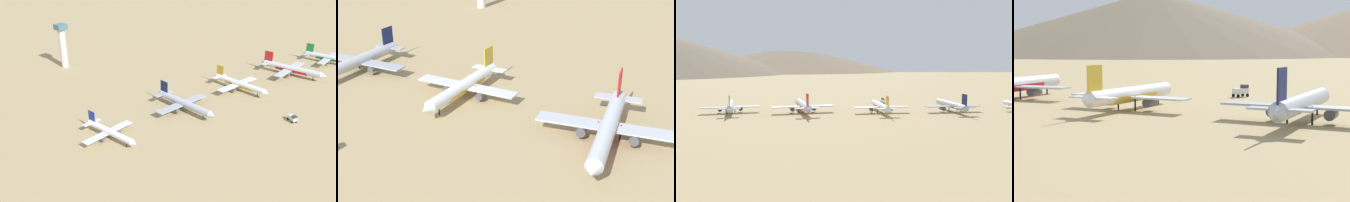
# 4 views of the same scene
# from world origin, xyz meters

# --- Properties ---
(ground_plane) EXTENTS (1800.00, 1800.00, 0.00)m
(ground_plane) POSITION_xyz_m (0.00, 0.00, 0.00)
(ground_plane) COLOR tan
(parked_jet_1) EXTENTS (42.78, 34.78, 12.33)m
(parked_jet_1) POSITION_xyz_m (-8.83, -45.55, 4.15)
(parked_jet_1) COLOR #B2B7C1
(parked_jet_1) RESTS_ON ground
(parked_jet_2) EXTENTS (41.24, 33.54, 11.89)m
(parked_jet_2) POSITION_xyz_m (-2.74, -1.14, 3.95)
(parked_jet_2) COLOR white
(parked_jet_2) RESTS_ON ground
(parked_jet_3) EXTENTS (46.13, 37.45, 13.31)m
(parked_jet_3) POSITION_xyz_m (8.37, 44.94, 4.43)
(parked_jet_3) COLOR silver
(parked_jet_3) RESTS_ON ground
(service_truck) EXTENTS (5.69, 4.89, 3.90)m
(service_truck) POSITION_xyz_m (40.29, -17.47, 2.08)
(service_truck) COLOR silver
(service_truck) RESTS_ON ground
(desert_hill_1) EXTENTS (810.37, 810.37, 122.43)m
(desert_hill_1) POSITION_xyz_m (795.04, 381.63, 61.22)
(desert_hill_1) COLOR #70604C
(desert_hill_1) RESTS_ON ground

